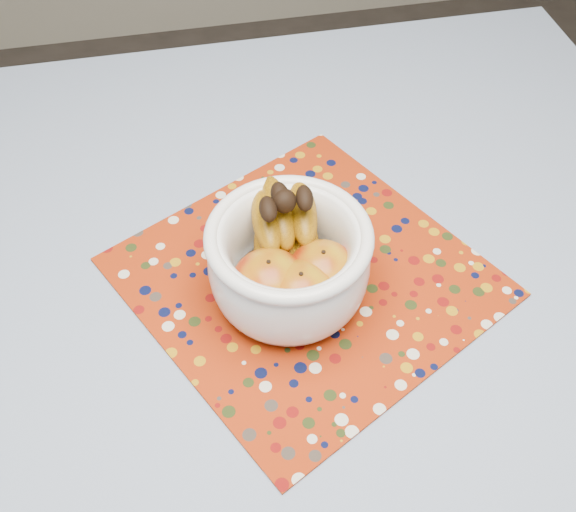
{
  "coord_description": "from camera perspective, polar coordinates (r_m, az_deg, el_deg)",
  "views": [
    {
      "loc": [
        -0.08,
        -0.44,
        1.45
      ],
      "look_at": [
        0.03,
        0.07,
        0.83
      ],
      "focal_mm": 42.0,
      "sensor_mm": 36.0,
      "label": 1
    }
  ],
  "objects": [
    {
      "name": "placemat",
      "position": [
        0.88,
        1.53,
        -1.76
      ],
      "size": [
        0.55,
        0.55,
        0.0
      ],
      "primitive_type": "cube",
      "rotation": [
        0.0,
        0.0,
        0.48
      ],
      "color": "#932508",
      "rests_on": "tablecloth"
    },
    {
      "name": "fruit_bowl",
      "position": [
        0.8,
        0.13,
        -0.19
      ],
      "size": [
        0.2,
        0.2,
        0.16
      ],
      "color": "white",
      "rests_on": "placemat"
    },
    {
      "name": "tablecloth",
      "position": [
        0.83,
        -1.08,
        -7.47
      ],
      "size": [
        1.32,
        1.32,
        0.01
      ],
      "primitive_type": "cube",
      "color": "#6477A6",
      "rests_on": "table"
    },
    {
      "name": "table",
      "position": [
        0.9,
        -1.0,
        -10.3
      ],
      "size": [
        1.2,
        1.2,
        0.75
      ],
      "color": "brown",
      "rests_on": "ground"
    }
  ]
}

